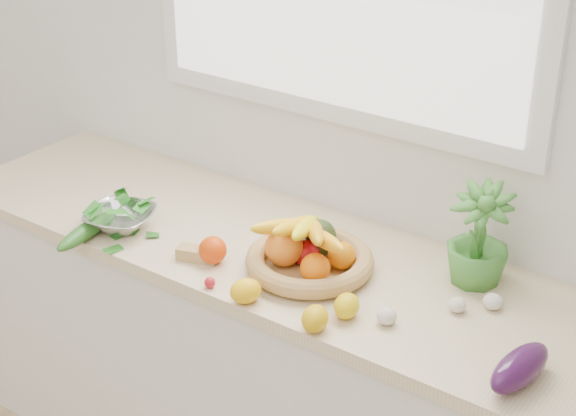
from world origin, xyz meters
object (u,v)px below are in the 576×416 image
Objects in this scene: apple at (306,253)px; potted_herb at (478,238)px; fruit_basket at (309,254)px; colander_with_spinach at (120,214)px; cucumber at (88,230)px; eggplant at (520,368)px.

potted_herb is at bearing 25.51° from apple.
colander_with_spinach is at bearing -167.07° from fruit_basket.
potted_herb is at bearing 23.07° from cucumber.
eggplant is at bearing 4.01° from cucumber.
colander_with_spinach is (-1.25, -0.00, 0.01)m from eggplant.
eggplant reaches higher than apple.
apple is 0.70m from eggplant.
cucumber is 0.60× the size of fruit_basket.
cucumber is at bearing -156.93° from potted_herb.
colander_with_spinach is (-0.58, -0.13, 0.00)m from fruit_basket.
fruit_basket is (-0.39, -0.21, -0.08)m from potted_herb.
cucumber is at bearing -117.39° from colander_with_spinach.
eggplant is 0.45m from potted_herb.
cucumber is at bearing -158.63° from apple.
potted_herb reaches higher than fruit_basket.
fruit_basket reaches higher than apple.
colander_with_spinach is (-0.56, -0.15, 0.02)m from apple.
cucumber is (-1.29, -0.09, -0.02)m from eggplant.
colander_with_spinach is at bearing -179.91° from eggplant.
fruit_basket reaches higher than colander_with_spinach.
eggplant is 0.46× the size of fruit_basket.
apple is 0.58m from colander_with_spinach.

